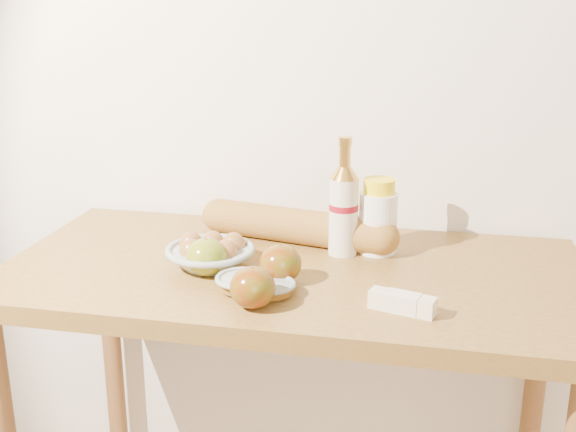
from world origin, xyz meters
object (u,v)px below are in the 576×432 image
object	(u,v)px
egg_bowl	(211,253)
baguette	(297,226)
table	(291,320)
cream_bottle	(378,219)
bourbon_bottle	(344,208)

from	to	relation	value
egg_bowl	baguette	distance (m)	0.23
table	cream_bottle	size ratio (longest dim) A/B	7.27
bourbon_bottle	table	bearing A→B (deg)	-112.77
table	cream_bottle	xyz separation A→B (m)	(0.17, 0.13, 0.20)
cream_bottle	baguette	world-z (taller)	cream_bottle
baguette	bourbon_bottle	bearing A→B (deg)	-11.82
bourbon_bottle	egg_bowl	bearing A→B (deg)	-132.77
table	baguette	distance (m)	0.22
table	baguette	size ratio (longest dim) A/B	2.48
bourbon_bottle	cream_bottle	world-z (taller)	bourbon_bottle
cream_bottle	baguette	size ratio (longest dim) A/B	0.34
cream_bottle	baguette	distance (m)	0.19
cream_bottle	baguette	bearing A→B (deg)	159.11
table	cream_bottle	distance (m)	0.29
table	baguette	xyz separation A→B (m)	(-0.02, 0.15, 0.16)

